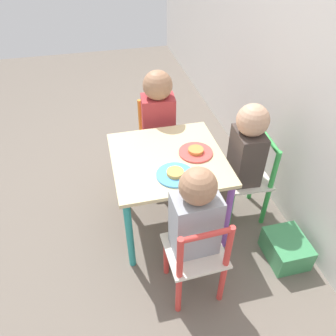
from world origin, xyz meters
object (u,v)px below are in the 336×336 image
(child_right, at_px, (194,221))
(chair_orange, at_px, (158,141))
(chair_red, at_px, (196,257))
(plate_back, at_px, (196,152))
(storage_bin, at_px, (286,248))
(child_back, at_px, (243,154))
(chair_green, at_px, (248,179))
(kids_table, at_px, (168,168))
(child_left, at_px, (159,118))
(plate_right, at_px, (175,174))

(child_right, bearing_deg, chair_orange, -94.07)
(chair_red, bearing_deg, plate_back, -107.72)
(storage_bin, bearing_deg, child_back, -159.13)
(chair_green, xyz_separation_m, plate_back, (-0.03, -0.32, 0.23))
(kids_table, height_order, plate_back, plate_back)
(kids_table, relative_size, child_back, 0.77)
(child_back, distance_m, child_left, 0.58)
(child_right, bearing_deg, plate_back, -110.22)
(chair_green, bearing_deg, child_right, -46.32)
(chair_red, relative_size, child_back, 0.71)
(chair_red, relative_size, storage_bin, 2.26)
(plate_right, bearing_deg, plate_back, 135.00)
(child_left, bearing_deg, chair_orange, 90.00)
(chair_red, distance_m, child_back, 0.62)
(kids_table, height_order, chair_orange, chair_orange)
(chair_green, height_order, child_right, child_right)
(kids_table, relative_size, storage_bin, 2.47)
(child_right, xyz_separation_m, child_left, (-0.82, 0.02, 0.03))
(child_back, bearing_deg, chair_red, -37.48)
(chair_red, height_order, child_right, child_right)
(chair_red, distance_m, storage_bin, 0.57)
(chair_red, bearing_deg, plate_right, -89.00)
(kids_table, height_order, child_right, child_right)
(kids_table, height_order, storage_bin, kids_table)
(child_left, xyz_separation_m, plate_right, (0.56, -0.04, 0.02))
(child_back, relative_size, plate_back, 4.18)
(chair_green, height_order, chair_red, same)
(child_back, xyz_separation_m, child_right, (0.38, -0.40, -0.01))
(plate_back, distance_m, storage_bin, 0.71)
(plate_right, bearing_deg, kids_table, 180.00)
(child_back, bearing_deg, plate_right, -69.63)
(chair_orange, xyz_separation_m, child_back, (0.50, 0.37, 0.19))
(child_right, relative_size, plate_back, 4.13)
(chair_green, relative_size, plate_right, 2.86)
(child_right, height_order, storage_bin, child_right)
(kids_table, xyz_separation_m, storage_bin, (0.41, 0.55, -0.34))
(chair_green, xyz_separation_m, chair_orange, (-0.51, -0.43, 0.00))
(kids_table, bearing_deg, child_back, 85.88)
(plate_back, relative_size, plate_right, 0.97)
(child_back, bearing_deg, child_left, -135.74)
(child_left, bearing_deg, chair_green, -40.41)
(child_back, height_order, storage_bin, child_back)
(chair_green, xyz_separation_m, storage_bin, (0.37, 0.08, -0.19))
(chair_orange, bearing_deg, child_right, -86.47)
(kids_table, distance_m, child_right, 0.41)
(child_back, relative_size, plate_right, 4.04)
(chair_green, distance_m, plate_right, 0.54)
(chair_orange, bearing_deg, child_back, -48.35)
(chair_green, bearing_deg, storage_bin, 16.67)
(child_back, bearing_deg, chair_green, 90.00)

